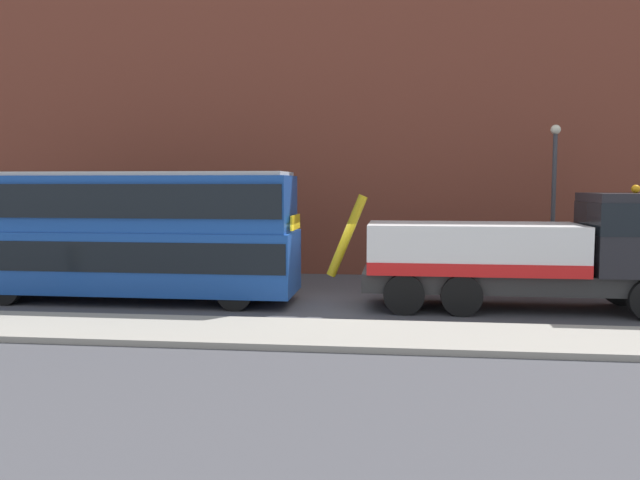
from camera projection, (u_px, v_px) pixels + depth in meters
The scene contains 6 objects.
ground_plane at pixel (330, 304), 19.48m from camera, with size 120.00×120.00×0.00m, color #424247.
near_kerb at pixel (312, 334), 15.32m from camera, with size 60.00×2.80×0.15m, color gray.
building_facade at pixel (347, 76), 25.74m from camera, with size 60.00×1.50×16.00m.
recovery_tow_truck at pixel (535, 250), 18.42m from camera, with size 10.15×2.69×3.67m.
double_decker_bus at pixel (122, 231), 19.83m from camera, with size 11.06×2.62×4.06m.
street_lamp at pixel (554, 190), 23.09m from camera, with size 0.36×0.36×5.83m.
Camera 1 is at (1.92, -19.13, 3.70)m, focal length 35.55 mm.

